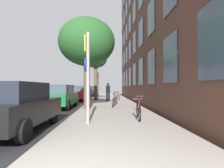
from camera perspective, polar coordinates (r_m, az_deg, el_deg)
The scene contains 19 objects.
ground_plane at distance 17.67m, azimuth -12.04°, elevation -5.75°, with size 41.80×41.80×0.00m, color #332D28.
road_asphalt at distance 18.15m, azimuth -18.61°, elevation -5.58°, with size 7.00×38.00×0.01m, color #232326.
sidewalk at distance 17.40m, azimuth -0.56°, elevation -5.65°, with size 4.20×38.00×0.12m, color #9E9389.
building_facade at distance 18.97m, azimuth 8.12°, elevation 24.63°, with size 0.56×27.00×19.30m.
sign_post at distance 6.65m, azimuth -7.97°, elevation 4.25°, with size 0.16×0.60×3.40m.
traffic_light at distance 27.39m, azimuth -4.70°, elevation 1.38°, with size 0.43×0.24×3.63m.
tree_near at distance 11.45m, azimuth -8.10°, elevation 13.06°, with size 3.50×3.50×5.65m.
tree_far at distance 19.01m, azimuth -5.29°, elevation 7.91°, with size 2.41×2.41×5.43m.
bicycle_0 at distance 7.52m, azimuth 8.55°, elevation -8.55°, with size 0.42×1.60×0.93m.
bicycle_1 at distance 9.96m, azimuth 8.85°, elevation -6.70°, with size 0.46×1.59×0.93m.
bicycle_2 at distance 12.18m, azimuth 0.67°, elevation -5.66°, with size 0.47×1.64×0.93m.
bicycle_3 at distance 14.59m, azimuth 1.57°, elevation -4.88°, with size 0.42×1.70×0.93m.
bicycle_4 at distance 16.98m, azimuth 0.88°, elevation -4.27°, with size 0.42×1.69×0.97m.
bicycle_5 at distance 19.40m, azimuth 1.87°, elevation -3.97°, with size 0.48×1.54×0.89m.
pedestrian_0 at distance 16.85m, azimuth -1.32°, elevation -2.18°, with size 0.52×0.52×1.76m.
car_0 at distance 6.61m, azimuth -28.66°, elevation -6.36°, with size 1.93×4.06×1.62m.
car_1 at distance 12.60m, azimuth -16.39°, elevation -3.83°, with size 1.87×4.00×1.62m.
car_2 at distance 19.83m, azimuth -10.38°, elevation -2.79°, with size 1.93×4.54×1.62m.
car_3 at distance 30.20m, azimuth -7.62°, elevation -2.18°, with size 2.05×4.09×1.62m.
Camera 1 is at (0.66, -2.34, 1.47)m, focal length 28.35 mm.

